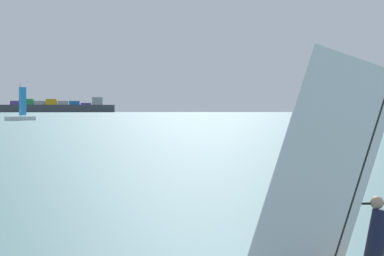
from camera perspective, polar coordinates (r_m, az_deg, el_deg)
name	(u,v)px	position (r m, az deg, el deg)	size (l,w,h in m)	color
windsurfer	(359,214)	(11.16, 14.40, -7.34)	(3.78, 1.02, 4.17)	orange
cargo_ship	(38,106)	(905.05, -13.32, 1.89)	(200.84, 51.38, 38.78)	#3F444C
small_sailboat	(20,117)	(183.91, -14.78, 0.92)	(8.45, 7.05, 10.32)	white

